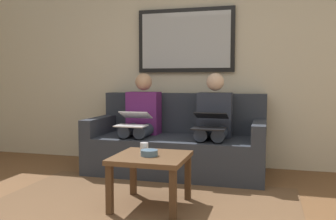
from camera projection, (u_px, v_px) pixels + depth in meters
wall_rear at (187, 61)px, 4.59m from camera, size 6.00×0.12×2.60m
area_rug at (141, 207)px, 3.02m from camera, size 2.60×1.80×0.01m
couch at (178, 145)px, 4.21m from camera, size 1.98×0.90×0.90m
framed_mirror at (185, 40)px, 4.48m from camera, size 1.21×0.05×0.78m
coffee_table at (151, 163)px, 3.02m from camera, size 0.60×0.60×0.44m
cup at (144, 148)px, 3.10m from camera, size 0.07×0.07×0.09m
bowl at (149, 153)px, 2.98m from camera, size 0.14×0.14×0.05m
person_left at (214, 121)px, 4.01m from camera, size 0.38×0.58×1.14m
laptop_black at (210, 121)px, 3.78m from camera, size 0.35×0.39×0.17m
person_right at (141, 119)px, 4.24m from camera, size 0.38×0.58×1.14m
laptop_white at (134, 120)px, 4.01m from camera, size 0.33×0.36×0.16m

